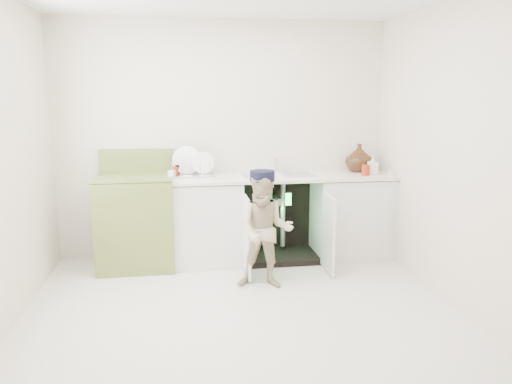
# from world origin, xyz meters

# --- Properties ---
(ground) EXTENTS (3.50, 3.50, 0.00)m
(ground) POSITION_xyz_m (0.00, 0.00, 0.00)
(ground) COLOR silver
(ground) RESTS_ON ground
(room_shell) EXTENTS (6.00, 5.50, 1.26)m
(room_shell) POSITION_xyz_m (0.00, 0.00, 1.25)
(room_shell) COLOR beige
(room_shell) RESTS_ON ground
(counter_run) EXTENTS (2.44, 1.02, 1.20)m
(counter_run) POSITION_xyz_m (0.57, 1.21, 0.47)
(counter_run) COLOR silver
(counter_run) RESTS_ON ground
(avocado_stove) EXTENTS (0.76, 0.65, 1.17)m
(avocado_stove) POSITION_xyz_m (-0.92, 1.18, 0.48)
(avocado_stove) COLOR olive
(avocado_stove) RESTS_ON ground
(repair_worker) EXTENTS (0.63, 0.69, 1.07)m
(repair_worker) POSITION_xyz_m (0.28, 0.43, 0.54)
(repair_worker) COLOR beige
(repair_worker) RESTS_ON ground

